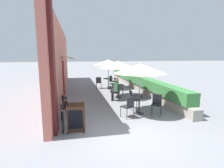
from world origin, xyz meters
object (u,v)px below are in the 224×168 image
(cafe_chair_mid_right, at_px, (119,87))
(cafe_chair_far_left, at_px, (99,82))
(cafe_chair_near_right, at_px, (157,103))
(patio_umbrella_far, at_px, (108,62))
(cafe_chair_near_back, at_px, (133,98))
(patio_umbrella_near, at_px, (140,69))
(menu_board, at_px, (76,118))
(patio_table_near, at_px, (139,101))
(bicycle_second, at_px, (65,105))
(cafe_chair_near_left, at_px, (128,105))
(patio_table_mid, at_px, (118,89))
(bicycle_leaning, at_px, (62,116))
(cafe_chair_far_right, at_px, (114,83))
(coffee_cup_mid, at_px, (120,85))
(seated_patron_mid_left, at_px, (115,88))
(patio_table_far, at_px, (108,81))
(coffee_cup_near, at_px, (141,96))
(cafe_chair_far_back, at_px, (112,80))
(cafe_chair_mid_left, at_px, (117,91))
(patio_umbrella_mid, at_px, (118,65))

(cafe_chair_mid_right, xyz_separation_m, cafe_chair_far_left, (-0.94, 2.29, 0.00))
(cafe_chair_near_right, distance_m, patio_umbrella_far, 6.39)
(cafe_chair_near_back, xyz_separation_m, patio_umbrella_far, (-0.15, 5.14, 1.41))
(patio_umbrella_near, bearing_deg, menu_board, -156.05)
(patio_table_near, height_order, bicycle_second, bicycle_second)
(cafe_chair_near_left, distance_m, patio_table_mid, 3.36)
(menu_board, bearing_deg, cafe_chair_mid_right, 66.01)
(cafe_chair_near_right, xyz_separation_m, bicycle_leaning, (-3.75, -0.33, -0.16))
(cafe_chair_near_back, distance_m, cafe_chair_far_right, 4.50)
(cafe_chair_near_left, xyz_separation_m, coffee_cup_mid, (0.52, 3.20, 0.28))
(seated_patron_mid_left, bearing_deg, menu_board, 172.50)
(patio_table_far, xyz_separation_m, cafe_chair_far_left, (-0.72, 0.06, -0.02))
(cafe_chair_near_right, height_order, menu_board, menu_board)
(patio_table_near, distance_m, cafe_chair_mid_right, 3.63)
(coffee_cup_near, relative_size, cafe_chair_far_right, 0.10)
(cafe_chair_far_right, bearing_deg, patio_table_mid, 152.99)
(cafe_chair_far_right, distance_m, bicycle_leaning, 6.70)
(cafe_chair_far_back, bearing_deg, menu_board, 20.04)
(patio_table_near, relative_size, cafe_chair_mid_right, 0.87)
(seated_patron_mid_left, relative_size, patio_table_far, 1.66)
(patio_umbrella_far, relative_size, bicycle_leaning, 1.23)
(patio_table_far, xyz_separation_m, cafe_chair_far_back, (0.41, 0.59, -0.02))
(patio_umbrella_near, bearing_deg, cafe_chair_mid_right, 89.34)
(cafe_chair_mid_right, height_order, patio_table_far, cafe_chair_mid_right)
(cafe_chair_mid_right, bearing_deg, bicycle_leaning, -12.31)
(cafe_chair_mid_left, height_order, cafe_chair_far_back, same)
(patio_table_far, bearing_deg, patio_umbrella_mid, -89.88)
(cafe_chair_near_left, xyz_separation_m, bicycle_leaning, (-2.51, -0.26, -0.16))
(coffee_cup_near, xyz_separation_m, patio_table_mid, (-0.22, 3.06, -0.26))
(cafe_chair_far_left, bearing_deg, patio_umbrella_far, 6.11)
(cafe_chair_near_right, relative_size, cafe_chair_far_right, 1.00)
(patio_table_far, bearing_deg, cafe_chair_near_back, -88.38)
(cafe_chair_near_left, xyz_separation_m, patio_umbrella_far, (0.42, 6.25, 1.41))
(cafe_chair_mid_right, bearing_deg, patio_umbrella_near, 23.38)
(cafe_chair_far_back, xyz_separation_m, bicycle_leaning, (-3.33, -7.11, -0.16))
(patio_table_far, height_order, menu_board, menu_board)
(cafe_chair_near_right, bearing_deg, cafe_chair_mid_right, -48.48)
(cafe_chair_near_left, xyz_separation_m, bicycle_second, (-2.48, 1.08, -0.15))
(cafe_chair_near_back, distance_m, cafe_chair_far_left, 5.27)
(patio_umbrella_near, xyz_separation_m, cafe_chair_near_right, (0.64, -0.32, -1.41))
(menu_board, bearing_deg, cafe_chair_far_left, 81.41)
(cafe_chair_near_right, bearing_deg, cafe_chair_far_left, -43.21)
(cafe_chair_near_back, xyz_separation_m, menu_board, (-2.60, -1.89, -0.07))
(patio_umbrella_mid, distance_m, cafe_chair_mid_left, 1.59)
(menu_board, bearing_deg, bicycle_second, 108.60)
(patio_umbrella_far, relative_size, cafe_chair_far_left, 2.50)
(patio_umbrella_mid, bearing_deg, patio_table_near, -86.52)
(patio_umbrella_near, relative_size, cafe_chair_mid_left, 2.50)
(seated_patron_mid_left, relative_size, cafe_chair_far_left, 1.44)
(patio_umbrella_far, xyz_separation_m, cafe_chair_far_left, (-0.72, 0.06, -1.41))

